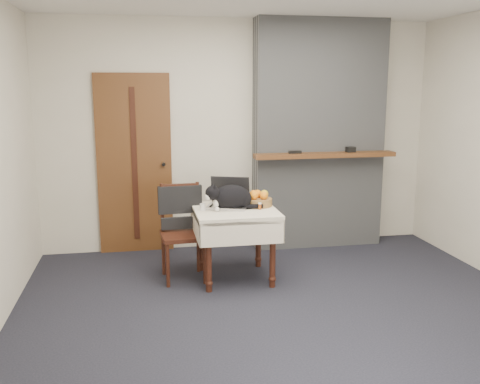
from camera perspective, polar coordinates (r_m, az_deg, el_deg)
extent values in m
plane|color=black|center=(4.60, 4.74, -12.65)|extent=(4.50, 4.50, 0.00)
cube|color=beige|center=(6.18, -0.04, 6.06)|extent=(4.50, 0.02, 2.60)
cube|color=brown|center=(6.08, -11.19, 2.92)|extent=(0.82, 0.05, 2.00)
cube|color=#3C1710|center=(6.05, -11.19, 2.88)|extent=(0.06, 0.01, 1.70)
cylinder|color=black|center=(6.04, -8.15, 2.96)|extent=(0.04, 0.06, 0.04)
cube|color=gray|center=(6.27, 8.38, 6.02)|extent=(1.50, 0.30, 2.60)
cube|color=brown|center=(6.06, 9.07, 3.92)|extent=(1.62, 0.18, 0.05)
cube|color=black|center=(5.95, 5.89, 4.25)|extent=(0.14, 0.04, 0.03)
cube|color=black|center=(6.16, 11.71, 4.46)|extent=(0.10, 0.07, 0.06)
cylinder|color=#3C1710|center=(4.90, -3.37, -7.07)|extent=(0.06, 0.06, 0.64)
sphere|color=#3C1710|center=(4.98, -3.34, -9.69)|extent=(0.07, 0.07, 0.07)
cylinder|color=#3C1710|center=(5.01, 3.50, -6.67)|extent=(0.06, 0.06, 0.64)
sphere|color=#3C1710|center=(5.09, 3.46, -9.24)|extent=(0.07, 0.07, 0.07)
cylinder|color=#3C1710|center=(5.47, -4.19, -5.12)|extent=(0.06, 0.06, 0.64)
sphere|color=#3C1710|center=(5.54, -4.16, -7.50)|extent=(0.07, 0.07, 0.07)
cylinder|color=#3C1710|center=(5.57, 1.97, -4.80)|extent=(0.06, 0.06, 0.64)
sphere|color=#3C1710|center=(5.64, 1.96, -7.15)|extent=(0.07, 0.07, 0.07)
cube|color=#EFE2CA|center=(5.14, -0.53, -2.14)|extent=(0.78, 0.78, 0.06)
cube|color=#EFE2CA|center=(4.80, 0.30, -4.46)|extent=(0.78, 0.01, 0.22)
cube|color=#EFE2CA|center=(5.53, -1.24, -2.34)|extent=(0.78, 0.01, 0.22)
cube|color=#EFE2CA|center=(5.11, -4.79, -3.52)|extent=(0.01, 0.78, 0.22)
cube|color=#EFE2CA|center=(5.24, 3.62, -3.12)|extent=(0.01, 0.78, 0.22)
cube|color=#B7B7BC|center=(5.17, -1.37, -1.58)|extent=(0.45, 0.38, 0.02)
cube|color=black|center=(5.16, -1.37, -1.44)|extent=(0.36, 0.28, 0.00)
cube|color=black|center=(5.29, -1.04, 0.29)|extent=(0.38, 0.20, 0.26)
cube|color=#9AB8E1|center=(5.29, -1.04, 0.29)|extent=(0.35, 0.18, 0.24)
ellipsoid|color=black|center=(5.09, -0.99, -0.54)|extent=(0.41, 0.29, 0.24)
ellipsoid|color=black|center=(5.14, 0.17, -0.69)|extent=(0.23, 0.25, 0.19)
sphere|color=black|center=(5.01, -2.96, -0.09)|extent=(0.16, 0.16, 0.14)
ellipsoid|color=white|center=(5.01, -3.44, -0.51)|extent=(0.07, 0.08, 0.07)
ellipsoid|color=white|center=(5.05, -2.59, -1.19)|extent=(0.07, 0.09, 0.09)
cone|color=black|center=(4.97, -2.68, 0.61)|extent=(0.06, 0.06, 0.06)
cone|color=black|center=(5.04, -3.00, 0.76)|extent=(0.06, 0.06, 0.06)
cylinder|color=black|center=(5.12, 1.34, -1.52)|extent=(0.21, 0.07, 0.04)
sphere|color=white|center=(5.02, -2.46, -1.86)|extent=(0.05, 0.05, 0.05)
sphere|color=white|center=(5.10, -2.82, -1.65)|extent=(0.05, 0.05, 0.05)
cylinder|color=white|center=(5.08, -4.00, -1.60)|extent=(0.06, 0.06, 0.06)
cylinder|color=#9A4413|center=(5.10, 2.13, -1.58)|extent=(0.03, 0.03, 0.05)
cylinder|color=white|center=(5.09, 2.13, -1.22)|extent=(0.03, 0.03, 0.01)
cylinder|color=olive|center=(5.25, 2.00, -1.10)|extent=(0.27, 0.27, 0.07)
sphere|color=orange|center=(5.19, 1.51, -0.39)|extent=(0.08, 0.08, 0.08)
sphere|color=orange|center=(5.20, 2.56, -0.38)|extent=(0.08, 0.08, 0.08)
sphere|color=orange|center=(5.28, 1.87, -0.19)|extent=(0.08, 0.08, 0.08)
sphere|color=yellow|center=(5.28, 2.60, -0.21)|extent=(0.08, 0.08, 0.08)
sphere|color=orange|center=(5.26, 1.45, -0.23)|extent=(0.08, 0.08, 0.08)
cube|color=black|center=(5.22, 1.37, -1.53)|extent=(0.15, 0.03, 0.01)
cube|color=#3C1710|center=(5.20, -6.08, -4.65)|extent=(0.44, 0.44, 0.04)
cylinder|color=#3C1710|center=(5.08, -7.71, -7.69)|extent=(0.04, 0.04, 0.44)
cylinder|color=#3C1710|center=(5.13, -3.77, -7.42)|extent=(0.04, 0.04, 0.44)
cylinder|color=#3C1710|center=(5.41, -8.16, -6.50)|extent=(0.04, 0.04, 0.44)
cylinder|color=#3C1710|center=(5.46, -4.47, -6.27)|extent=(0.04, 0.04, 0.44)
cylinder|color=#3C1710|center=(5.29, -8.30, -1.71)|extent=(0.04, 0.04, 0.49)
cylinder|color=#3C1710|center=(5.34, -4.54, -1.51)|extent=(0.04, 0.04, 0.49)
cube|color=#3C1710|center=(5.29, -6.44, -0.58)|extent=(0.35, 0.05, 0.27)
cube|color=black|center=(5.28, -6.42, -0.81)|extent=(0.43, 0.09, 0.27)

